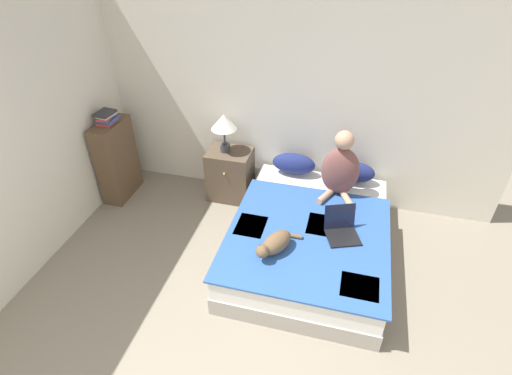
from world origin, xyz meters
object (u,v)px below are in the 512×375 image
(person_sitting, at_px, (340,168))
(table_lamp, at_px, (224,124))
(pillow_far, at_px, (352,172))
(book_stack_top, at_px, (107,117))
(pillow_near, at_px, (294,164))
(nightstand, at_px, (230,174))
(bed, at_px, (309,239))
(cat_tabby, at_px, (275,243))
(laptop_open, at_px, (342,230))
(bookshelf, at_px, (117,160))

(person_sitting, relative_size, table_lamp, 1.61)
(pillow_far, xyz_separation_m, person_sitting, (-0.13, -0.28, 0.19))
(person_sitting, distance_m, book_stack_top, 2.68)
(pillow_near, distance_m, nightstand, 0.80)
(bed, bearing_deg, book_stack_top, 168.59)
(table_lamp, height_order, book_stack_top, book_stack_top)
(pillow_far, bearing_deg, cat_tabby, -114.11)
(pillow_far, bearing_deg, bed, -111.28)
(pillow_far, xyz_separation_m, cat_tabby, (-0.60, -1.34, -0.03))
(pillow_near, xyz_separation_m, pillow_far, (0.67, 0.00, 0.00))
(cat_tabby, relative_size, table_lamp, 0.97)
(person_sitting, distance_m, laptop_open, 0.73)
(cat_tabby, bearing_deg, book_stack_top, -85.68)
(book_stack_top, bearing_deg, bookshelf, -62.68)
(pillow_near, bearing_deg, laptop_open, -55.97)
(cat_tabby, height_order, book_stack_top, book_stack_top)
(cat_tabby, height_order, table_lamp, table_lamp)
(pillow_near, bearing_deg, nightstand, -174.59)
(bed, height_order, laptop_open, laptop_open)
(pillow_near, xyz_separation_m, table_lamp, (-0.82, -0.07, 0.44))
(pillow_near, height_order, book_stack_top, book_stack_top)
(bed, bearing_deg, cat_tabby, -118.94)
(person_sitting, xyz_separation_m, book_stack_top, (-2.66, -0.09, 0.31))
(bed, bearing_deg, bookshelf, 168.64)
(nightstand, xyz_separation_m, book_stack_top, (-1.35, -0.30, 0.74))
(cat_tabby, distance_m, laptop_open, 0.69)
(bed, distance_m, table_lamp, 1.60)
(laptop_open, bearing_deg, bookshelf, 146.45)
(bed, xyz_separation_m, book_stack_top, (-2.45, 0.49, 0.85))
(pillow_far, distance_m, person_sitting, 0.36)
(cat_tabby, bearing_deg, pillow_near, -148.62)
(bed, bearing_deg, table_lamp, 145.42)
(pillow_near, height_order, pillow_far, same)
(pillow_near, xyz_separation_m, person_sitting, (0.54, -0.28, 0.19))
(pillow_near, relative_size, cat_tabby, 1.11)
(pillow_near, relative_size, nightstand, 0.79)
(person_sitting, height_order, nightstand, person_sitting)
(pillow_near, relative_size, book_stack_top, 1.99)
(cat_tabby, xyz_separation_m, table_lamp, (-0.89, 1.27, 0.48))
(pillow_near, relative_size, pillow_far, 1.00)
(nightstand, distance_m, table_lamp, 0.68)
(cat_tabby, distance_m, bookshelf, 2.39)
(laptop_open, xyz_separation_m, table_lamp, (-1.46, 0.88, 0.51))
(pillow_far, height_order, person_sitting, person_sitting)
(pillow_far, distance_m, bookshelf, 2.81)
(person_sitting, height_order, book_stack_top, person_sitting)
(bed, bearing_deg, pillow_near, 111.28)
(pillow_near, relative_size, table_lamp, 1.08)
(bed, xyz_separation_m, pillow_near, (-0.34, 0.86, 0.34))
(cat_tabby, distance_m, book_stack_top, 2.45)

